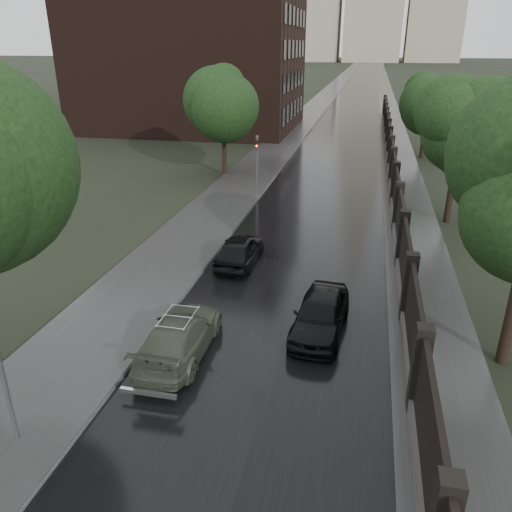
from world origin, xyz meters
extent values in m
cube|color=black|center=(0.00, 190.00, 0.01)|extent=(8.00, 420.00, 0.02)
cube|color=#2D2D2D|center=(-6.00, 190.00, 0.08)|extent=(4.00, 420.00, 0.16)
cube|color=#2D2D2D|center=(5.50, 190.00, 0.04)|extent=(3.00, 420.00, 0.08)
cube|color=#383533|center=(4.60, 32.00, 0.25)|extent=(0.40, 75.00, 0.50)
cube|color=black|center=(4.60, 32.00, 1.50)|extent=(0.15, 75.00, 2.00)
cube|color=black|center=(4.60, 70.00, 1.35)|extent=(0.45, 0.45, 2.70)
cylinder|color=black|center=(-8.00, 30.00, 2.93)|extent=(0.36, 0.36, 5.85)
sphere|color=black|center=(-8.00, 30.00, 5.27)|extent=(4.25, 4.25, 4.25)
cylinder|color=black|center=(7.50, 22.00, 2.76)|extent=(0.36, 0.36, 5.53)
sphere|color=black|center=(7.50, 22.00, 4.97)|extent=(4.08, 4.08, 4.08)
cylinder|color=black|center=(7.50, 40.00, 2.76)|extent=(0.36, 0.36, 5.53)
sphere|color=black|center=(7.50, 40.00, 4.97)|extent=(4.08, 4.08, 4.08)
cylinder|color=#59595E|center=(-4.30, 25.00, 1.50)|extent=(0.12, 0.12, 3.00)
imported|color=#59595E|center=(-4.30, 25.00, 3.50)|extent=(0.16, 0.20, 1.00)
sphere|color=#FF0C0C|center=(-4.30, 24.85, 3.35)|extent=(0.14, 0.14, 0.14)
cube|color=black|center=(-18.00, 52.00, 10.00)|extent=(24.00, 18.00, 20.00)
cube|color=tan|center=(-32.00, 300.00, 22.00)|extent=(28.00, 22.00, 44.00)
cube|color=tan|center=(32.00, 300.00, 22.00)|extent=(28.00, 22.00, 44.00)
cube|color=tan|center=(0.00, 300.00, 30.00)|extent=(30.00, 30.00, 60.00)
imported|color=#474D3D|center=(-2.75, 6.19, 0.68)|extent=(1.97, 4.70, 1.36)
imported|color=black|center=(-2.64, 13.72, 0.69)|extent=(1.70, 4.10, 1.39)
imported|color=black|center=(1.60, 8.55, 0.73)|extent=(2.02, 4.37, 1.45)
camera|label=1|loc=(2.71, -6.85, 9.45)|focal=35.00mm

